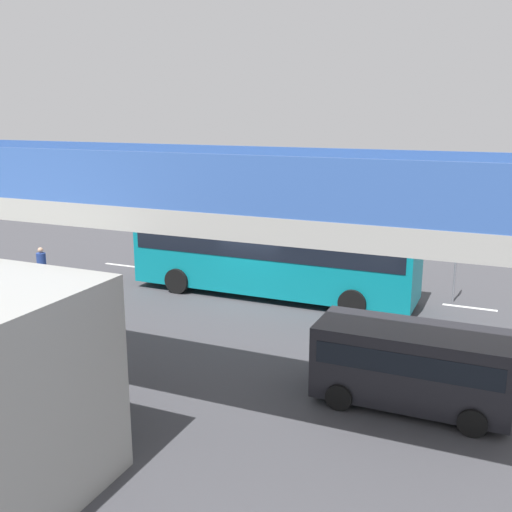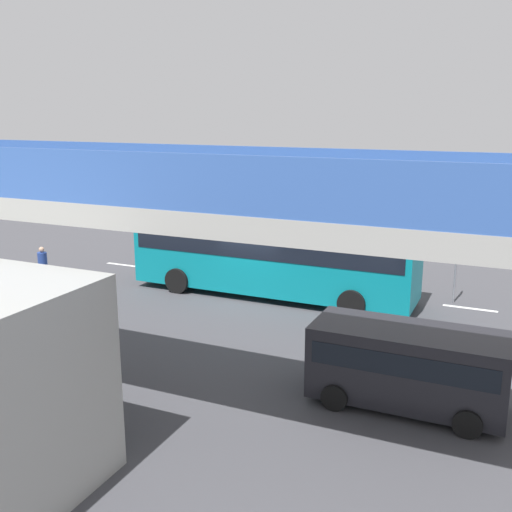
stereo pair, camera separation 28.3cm
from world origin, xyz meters
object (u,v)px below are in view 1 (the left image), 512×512
object	(u,v)px
bicycle_blue	(430,355)
pedestrian	(42,268)
parked_van	(412,361)
bicycle_orange	(455,344)
traffic_sign	(456,255)
city_bus	(272,250)

from	to	relation	value
bicycle_blue	pedestrian	bearing A→B (deg)	-5.93
parked_van	bicycle_orange	bearing A→B (deg)	-100.91
pedestrian	traffic_sign	size ratio (longest dim) A/B	0.64
parked_van	traffic_sign	xyz separation A→B (m)	(-0.14, -9.27, 0.71)
traffic_sign	city_bus	bearing A→B (deg)	16.46
city_bus	pedestrian	bearing A→B (deg)	18.16
bicycle_orange	traffic_sign	world-z (taller)	traffic_sign
city_bus	pedestrian	distance (m)	9.72
city_bus	bicycle_blue	world-z (taller)	city_bus
pedestrian	traffic_sign	distance (m)	16.87
pedestrian	traffic_sign	bearing A→B (deg)	-162.56
parked_van	city_bus	bearing A→B (deg)	-47.01
city_bus	bicycle_orange	world-z (taller)	city_bus
parked_van	pedestrian	size ratio (longest dim) A/B	2.68
parked_van	pedestrian	distance (m)	16.48
parked_van	traffic_sign	size ratio (longest dim) A/B	1.71
pedestrian	parked_van	bearing A→B (deg)	165.16
parked_van	bicycle_orange	size ratio (longest dim) A/B	2.71
city_bus	bicycle_blue	bearing A→B (deg)	145.79
bicycle_orange	parked_van	bearing A→B (deg)	79.09
bicycle_orange	pedestrian	size ratio (longest dim) A/B	0.99
parked_van	bicycle_blue	size ratio (longest dim) A/B	2.71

